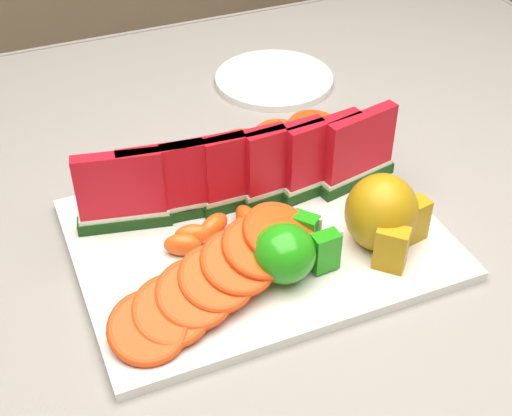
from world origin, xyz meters
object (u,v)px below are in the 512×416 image
object	(u,v)px
side_plate	(274,79)
platter	(258,238)
apple_cluster	(289,251)
pear_cluster	(384,215)

from	to	relation	value
side_plate	platter	bearing A→B (deg)	-116.71
platter	apple_cluster	size ratio (longest dim) A/B	3.73
pear_cluster	apple_cluster	bearing A→B (deg)	-176.50
platter	pear_cluster	size ratio (longest dim) A/B	3.58
platter	pear_cluster	world-z (taller)	pear_cluster
platter	apple_cluster	world-z (taller)	apple_cluster
platter	side_plate	bearing A→B (deg)	63.29
platter	pear_cluster	distance (m)	0.14
apple_cluster	pear_cluster	world-z (taller)	pear_cluster
platter	side_plate	size ratio (longest dim) A/B	1.71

